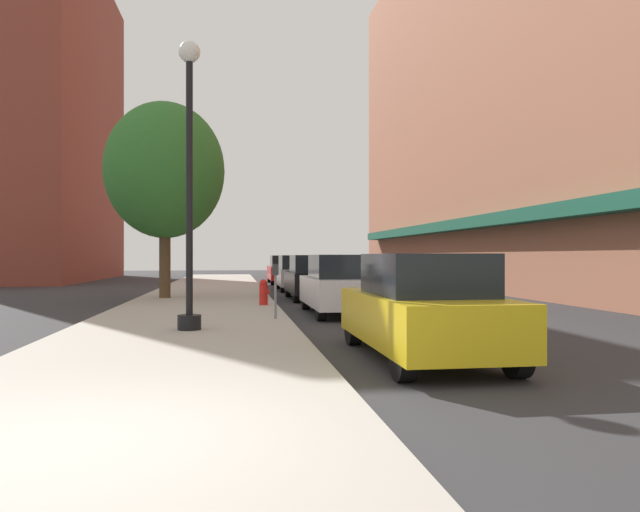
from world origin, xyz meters
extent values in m
plane|color=#2D2D30|center=(4.00, 18.00, 0.00)|extent=(90.00, 90.00, 0.00)
cube|color=#A8A399|center=(0.00, 19.00, 0.06)|extent=(4.80, 50.00, 0.12)
cube|color=#9E6047|center=(15.00, 22.00, 10.60)|extent=(6.00, 40.00, 21.20)
cube|color=#144C38|center=(11.65, 22.00, 3.10)|extent=(0.90, 34.00, 0.50)
cube|color=brown|center=(-11.00, 37.00, 10.64)|extent=(6.00, 18.00, 21.28)
cube|color=#144C38|center=(-14.35, 37.00, 3.10)|extent=(0.90, 15.30, 0.50)
cylinder|color=black|center=(0.16, 7.33, 0.27)|extent=(0.48, 0.48, 0.30)
cylinder|color=black|center=(0.16, 7.33, 3.02)|extent=(0.14, 0.14, 5.20)
sphere|color=silver|center=(0.16, 7.33, 5.80)|extent=(0.44, 0.44, 0.44)
cylinder|color=red|center=(1.97, 13.23, 0.43)|extent=(0.26, 0.26, 0.62)
sphere|color=red|center=(1.97, 13.23, 0.79)|extent=(0.24, 0.24, 0.24)
cylinder|color=red|center=(2.11, 13.23, 0.52)|extent=(0.12, 0.10, 0.10)
cylinder|color=slate|center=(2.05, 9.18, 0.65)|extent=(0.06, 0.06, 1.05)
cube|color=#33383D|center=(2.05, 9.18, 1.30)|extent=(0.14, 0.09, 0.26)
cylinder|color=#4C3823|center=(-1.40, 16.87, 1.62)|extent=(0.40, 0.40, 3.00)
ellipsoid|color=#2D6B28|center=(-1.40, 16.87, 4.72)|extent=(4.26, 4.26, 4.90)
cylinder|color=black|center=(3.22, 5.60, 0.32)|extent=(0.22, 0.64, 0.64)
cylinder|color=black|center=(4.78, 5.60, 0.32)|extent=(0.22, 0.64, 0.64)
cylinder|color=black|center=(3.22, 2.40, 0.32)|extent=(0.22, 0.64, 0.64)
cylinder|color=black|center=(4.78, 2.40, 0.32)|extent=(0.22, 0.64, 0.64)
cube|color=gold|center=(4.00, 4.00, 0.64)|extent=(1.80, 4.30, 0.76)
cube|color=black|center=(4.00, 3.85, 1.34)|extent=(1.56, 2.20, 0.64)
cylinder|color=black|center=(3.22, 12.79, 0.32)|extent=(0.22, 0.64, 0.64)
cylinder|color=black|center=(4.78, 12.79, 0.32)|extent=(0.22, 0.64, 0.64)
cylinder|color=black|center=(3.22, 9.59, 0.32)|extent=(0.22, 0.64, 0.64)
cylinder|color=black|center=(4.78, 9.59, 0.32)|extent=(0.22, 0.64, 0.64)
cube|color=silver|center=(4.00, 11.19, 0.64)|extent=(1.80, 4.30, 0.76)
cube|color=black|center=(4.00, 11.04, 1.34)|extent=(1.56, 2.20, 0.64)
cylinder|color=black|center=(3.22, 18.61, 0.32)|extent=(0.22, 0.64, 0.64)
cylinder|color=black|center=(4.78, 18.61, 0.32)|extent=(0.22, 0.64, 0.64)
cylinder|color=black|center=(3.22, 15.41, 0.32)|extent=(0.22, 0.64, 0.64)
cylinder|color=black|center=(4.78, 15.41, 0.32)|extent=(0.22, 0.64, 0.64)
cube|color=black|center=(4.00, 17.01, 0.64)|extent=(1.80, 4.30, 0.76)
cube|color=black|center=(4.00, 16.86, 1.34)|extent=(1.56, 2.20, 0.64)
cylinder|color=black|center=(3.22, 24.26, 0.32)|extent=(0.22, 0.64, 0.64)
cylinder|color=black|center=(4.78, 24.26, 0.32)|extent=(0.22, 0.64, 0.64)
cylinder|color=black|center=(3.22, 21.06, 0.32)|extent=(0.22, 0.64, 0.64)
cylinder|color=black|center=(4.78, 21.06, 0.32)|extent=(0.22, 0.64, 0.64)
cube|color=#B2B2BA|center=(4.00, 22.66, 0.64)|extent=(1.80, 4.30, 0.76)
cube|color=black|center=(4.00, 22.51, 1.34)|extent=(1.56, 2.20, 0.64)
cylinder|color=black|center=(3.22, 31.12, 0.32)|extent=(0.22, 0.64, 0.64)
cylinder|color=black|center=(4.78, 31.12, 0.32)|extent=(0.22, 0.64, 0.64)
cylinder|color=black|center=(3.22, 27.92, 0.32)|extent=(0.22, 0.64, 0.64)
cylinder|color=black|center=(4.78, 27.92, 0.32)|extent=(0.22, 0.64, 0.64)
cube|color=red|center=(4.00, 29.52, 0.64)|extent=(1.80, 4.30, 0.76)
cube|color=black|center=(4.00, 29.37, 1.34)|extent=(1.56, 2.20, 0.64)
camera|label=1|loc=(1.05, -4.95, 1.62)|focal=33.08mm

